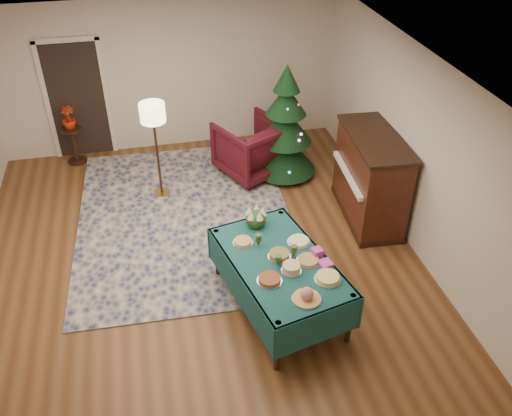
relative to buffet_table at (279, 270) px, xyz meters
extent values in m
plane|color=#593319|center=(-0.85, 1.03, -0.59)|extent=(7.00, 7.00, 0.00)
plane|color=white|center=(-0.85, 1.03, 2.11)|extent=(7.00, 7.00, 0.00)
plane|color=beige|center=(-0.85, 4.53, 0.76)|extent=(6.00, 0.00, 6.00)
plane|color=beige|center=(2.15, 1.03, 0.76)|extent=(0.00, 7.00, 7.00)
cube|color=black|center=(-2.45, 4.52, 0.43)|extent=(0.92, 0.02, 2.04)
cube|color=silver|center=(-2.95, 4.51, 0.46)|extent=(0.08, 0.04, 2.14)
cube|color=silver|center=(-1.95, 4.51, 0.46)|extent=(0.08, 0.04, 2.14)
cube|color=silver|center=(-2.45, 4.51, 1.51)|extent=(1.08, 0.04, 0.08)
cube|color=navy|center=(-0.93, 2.13, -0.58)|extent=(3.37, 4.33, 0.02)
cylinder|color=black|center=(-0.26, -0.94, -0.22)|extent=(0.07, 0.07, 0.74)
cylinder|color=black|center=(-0.64, 0.73, -0.22)|extent=(0.07, 0.07, 0.74)
cylinder|color=black|center=(0.64, -0.73, -0.22)|extent=(0.07, 0.07, 0.74)
cylinder|color=black|center=(0.26, 0.94, -0.22)|extent=(0.07, 0.07, 0.74)
cube|color=#16474F|center=(0.00, 0.00, 0.13)|extent=(1.47, 2.07, 0.04)
cube|color=#16474F|center=(-0.21, 0.90, -0.08)|extent=(1.09, 0.28, 0.46)
cube|color=#16474F|center=(0.21, -0.90, -0.08)|extent=(1.09, 0.28, 0.46)
cube|color=#16474F|center=(0.52, 0.12, -0.08)|extent=(0.45, 1.86, 0.46)
cube|color=#16474F|center=(-0.52, -0.12, -0.08)|extent=(0.45, 1.86, 0.46)
cylinder|color=silver|center=(0.12, -0.68, 0.15)|extent=(0.32, 0.32, 0.01)
sphere|color=#CC727A|center=(0.12, -0.68, 0.23)|extent=(0.15, 0.15, 0.15)
cylinder|color=silver|center=(0.45, -0.44, 0.15)|extent=(0.31, 0.31, 0.01)
cylinder|color=#D8D172|center=(0.45, -0.44, 0.18)|extent=(0.26, 0.26, 0.05)
cylinder|color=silver|center=(-0.20, -0.31, 0.15)|extent=(0.29, 0.29, 0.01)
cylinder|color=brown|center=(-0.20, -0.31, 0.18)|extent=(0.25, 0.25, 0.04)
cylinder|color=silver|center=(0.08, -0.21, 0.15)|extent=(0.24, 0.24, 0.01)
cylinder|color=tan|center=(0.08, -0.21, 0.20)|extent=(0.21, 0.21, 0.09)
cylinder|color=silver|center=(0.32, -0.09, 0.15)|extent=(0.29, 0.29, 0.01)
cylinder|color=#B2844C|center=(0.32, -0.09, 0.17)|extent=(0.25, 0.25, 0.03)
cylinder|color=silver|center=(0.01, 0.06, 0.15)|extent=(0.28, 0.28, 0.01)
cylinder|color=maroon|center=(0.01, 0.06, 0.19)|extent=(0.24, 0.24, 0.06)
cylinder|color=silver|center=(0.32, 0.28, 0.15)|extent=(0.29, 0.29, 0.01)
cylinder|color=#F2EACC|center=(0.32, 0.28, 0.17)|extent=(0.25, 0.25, 0.03)
cylinder|color=silver|center=(-0.36, 0.42, 0.15)|extent=(0.25, 0.25, 0.01)
cylinder|color=tan|center=(-0.36, 0.42, 0.17)|extent=(0.22, 0.22, 0.03)
cone|color=#2D471E|center=(-0.18, 0.33, 0.19)|extent=(0.07, 0.07, 0.09)
cylinder|color=#2D471E|center=(-0.18, 0.33, 0.27)|extent=(0.08, 0.08, 0.09)
cone|color=#2D471E|center=(0.18, 0.03, 0.19)|extent=(0.07, 0.07, 0.09)
cylinder|color=#2D471E|center=(0.18, 0.03, 0.27)|extent=(0.08, 0.08, 0.09)
cone|color=#2D471E|center=(-0.04, -0.11, 0.19)|extent=(0.07, 0.07, 0.09)
cylinder|color=#2D471E|center=(-0.04, -0.11, 0.27)|extent=(0.08, 0.08, 0.09)
cube|color=#DA3CB1|center=(0.50, -0.19, 0.17)|extent=(0.18, 0.18, 0.04)
cube|color=#D43A9D|center=(0.46, -0.01, 0.20)|extent=(0.14, 0.14, 0.10)
sphere|color=#1E4C1E|center=(-0.13, 0.73, 0.25)|extent=(0.26, 0.26, 0.26)
cone|color=white|center=(-0.04, 0.73, 0.36)|extent=(0.10, 0.10, 0.12)
cone|color=white|center=(-0.10, 0.81, 0.36)|extent=(0.10, 0.10, 0.12)
cone|color=white|center=(-0.20, 0.78, 0.36)|extent=(0.10, 0.10, 0.12)
cone|color=white|center=(-0.20, 0.68, 0.36)|extent=(0.10, 0.10, 0.12)
cone|color=white|center=(-0.10, 0.64, 0.36)|extent=(0.10, 0.10, 0.12)
sphere|color=#B20C0F|center=(-0.04, 0.79, 0.28)|extent=(0.07, 0.07, 0.07)
sphere|color=#B20C0F|center=(-0.19, 0.82, 0.28)|extent=(0.07, 0.07, 0.07)
sphere|color=#B20C0F|center=(-0.22, 0.67, 0.28)|extent=(0.07, 0.07, 0.07)
sphere|color=#B20C0F|center=(-0.06, 0.64, 0.28)|extent=(0.07, 0.07, 0.07)
imported|color=#460F18|center=(0.36, 3.20, -0.07)|extent=(1.33, 1.30, 1.04)
cylinder|color=#A57F3F|center=(-1.22, 2.87, -0.58)|extent=(0.27, 0.27, 0.03)
cylinder|color=black|center=(-1.22, 2.87, 0.13)|extent=(0.04, 0.04, 1.45)
cylinder|color=#FFEABF|center=(-1.22, 2.87, 0.86)|extent=(0.39, 0.39, 0.29)
cylinder|color=black|center=(-2.62, 4.23, -0.57)|extent=(0.33, 0.33, 0.04)
cylinder|color=black|center=(-2.62, 4.23, -0.27)|extent=(0.07, 0.07, 0.61)
cylinder|color=black|center=(-2.62, 4.23, 0.05)|extent=(0.37, 0.37, 0.03)
imported|color=#AB210C|center=(-2.62, 4.23, 0.18)|extent=(0.23, 0.41, 0.23)
cylinder|color=black|center=(0.89, 3.04, -0.51)|extent=(0.12, 0.12, 0.16)
cone|color=black|center=(0.89, 3.04, -0.15)|extent=(1.33, 1.33, 0.68)
cone|color=black|center=(0.89, 3.04, 0.34)|extent=(1.09, 1.09, 0.59)
cone|color=black|center=(0.89, 3.04, 0.77)|extent=(0.82, 0.82, 0.49)
cone|color=black|center=(0.89, 3.04, 1.15)|extent=(0.53, 0.53, 0.44)
cube|color=black|center=(1.80, 1.57, -0.55)|extent=(0.79, 1.60, 0.09)
cube|color=#33150C|center=(1.80, 1.57, 0.09)|extent=(0.76, 1.57, 1.27)
cube|color=black|center=(1.80, 1.57, 0.74)|extent=(0.81, 1.62, 0.05)
cube|color=white|center=(1.48, 1.60, 0.17)|extent=(0.22, 1.32, 0.07)
camera|label=1|loc=(-1.33, -4.67, 4.35)|focal=38.00mm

